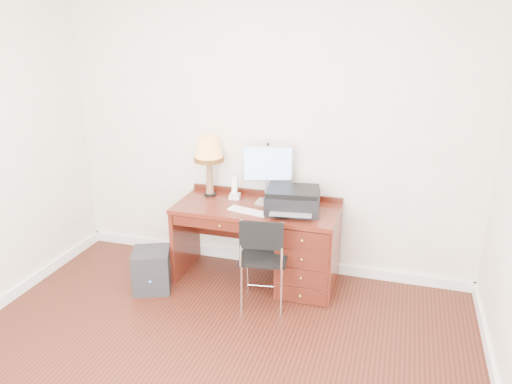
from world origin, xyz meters
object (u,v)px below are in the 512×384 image
(printer, at_px, (293,200))
(equipment_box, at_px, (152,270))
(desk, at_px, (290,244))
(leg_lamp, at_px, (209,153))
(chair, at_px, (262,253))
(phone, at_px, (235,192))
(monitor, at_px, (269,167))

(printer, xyz_separation_m, equipment_box, (-1.21, -0.43, -0.66))
(desk, distance_m, leg_lamp, 1.15)
(chair, bearing_deg, phone, 118.10)
(monitor, xyz_separation_m, phone, (-0.33, -0.01, -0.28))
(phone, bearing_deg, monitor, -7.05)
(monitor, bearing_deg, printer, -49.49)
(printer, xyz_separation_m, phone, (-0.60, 0.16, -0.04))
(monitor, height_order, phone, monitor)
(monitor, distance_m, printer, 0.40)
(desk, height_order, chair, chair)
(phone, bearing_deg, equipment_box, -143.93)
(chair, relative_size, equipment_box, 2.20)
(desk, distance_m, printer, 0.44)
(desk, xyz_separation_m, leg_lamp, (-0.84, 0.16, 0.76))
(desk, relative_size, printer, 2.86)
(printer, distance_m, phone, 0.63)
(desk, relative_size, phone, 7.17)
(phone, distance_m, equipment_box, 1.05)
(monitor, xyz_separation_m, leg_lamp, (-0.59, 0.01, 0.09))
(desk, height_order, monitor, monitor)
(equipment_box, bearing_deg, desk, -0.98)
(desk, height_order, leg_lamp, leg_lamp)
(monitor, xyz_separation_m, chair, (0.11, -0.59, -0.58))
(desk, bearing_deg, leg_lamp, 169.46)
(phone, xyz_separation_m, chair, (0.44, -0.59, -0.30))
(monitor, bearing_deg, leg_lamp, 161.65)
(equipment_box, bearing_deg, chair, -21.25)
(desk, bearing_deg, equipment_box, -159.13)
(chair, xyz_separation_m, equipment_box, (-1.05, -0.01, -0.32))
(leg_lamp, xyz_separation_m, phone, (0.26, -0.02, -0.37))
(printer, relative_size, leg_lamp, 0.90)
(leg_lamp, bearing_deg, chair, -40.67)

